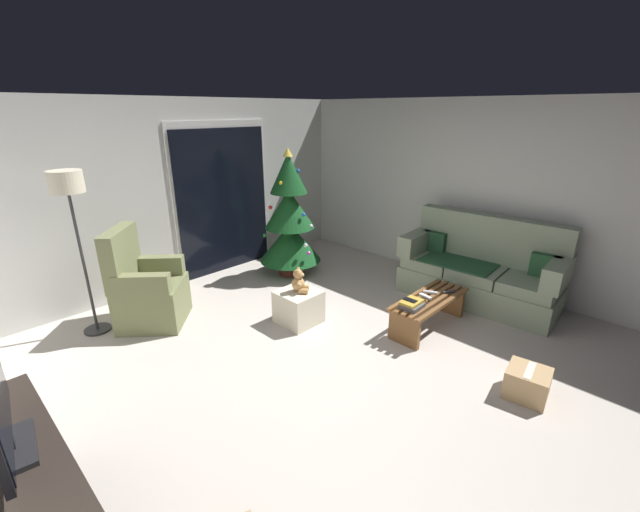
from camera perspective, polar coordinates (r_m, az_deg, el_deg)
The scene contains 19 objects.
ground_plane at distance 4.08m, azimuth 3.27°, elevation -15.11°, with size 7.00×7.00×0.00m, color #BCB2A8.
wall_back at distance 5.91m, azimuth -19.74°, elevation 8.18°, with size 5.72×0.12×2.50m, color beige.
wall_right at distance 5.93m, azimuth 22.16°, elevation 7.91°, with size 0.12×6.00×2.50m, color beige.
patio_door_frame at distance 6.21m, azimuth -13.50°, elevation 7.91°, with size 1.60×0.02×2.20m, color silver.
patio_door_glass at distance 6.20m, azimuth -13.38°, elevation 7.44°, with size 1.50×0.02×2.10m, color black.
couch at distance 5.56m, azimuth 21.64°, elevation -1.94°, with size 0.88×1.98×1.08m.
coffee_table at distance 4.73m, azimuth 15.11°, elevation -7.01°, with size 1.10×0.40×0.37m.
remote_graphite at distance 4.86m, azimuth 17.75°, elevation -4.82°, with size 0.04×0.16×0.02m, color #333338.
remote_white at distance 4.67m, azimuth 14.66°, elevation -5.51°, with size 0.04×0.16×0.02m, color silver.
remote_silver at distance 4.79m, azimuth 15.30°, elevation -4.95°, with size 0.04×0.16×0.02m, color #ADADB2.
remote_black at distance 4.58m, azimuth 13.71°, elevation -5.94°, with size 0.04×0.16×0.02m, color black.
book_stack at distance 4.40m, azimuth 12.83°, elevation -6.65°, with size 0.25×0.20×0.07m.
cell_phone at distance 4.40m, azimuth 12.61°, elevation -6.08°, with size 0.07×0.14×0.01m, color black.
christmas_tree at distance 5.89m, azimuth -4.32°, elevation 5.01°, with size 0.90×0.90×1.86m.
armchair at distance 5.02m, azimuth -23.28°, elevation -4.48°, with size 0.97×0.97×1.13m.
floor_lamp at distance 4.79m, azimuth -31.85°, elevation 6.91°, with size 0.32×0.32×1.78m.
ottoman at distance 4.72m, azimuth -3.04°, elevation -7.16°, with size 0.44×0.44×0.39m, color beige.
teddy_bear_honey at distance 4.58m, azimuth -2.98°, elevation -3.68°, with size 0.21×0.22×0.29m.
cardboard_box_taped_mid_floor at distance 4.06m, azimuth 27.21°, elevation -15.65°, with size 0.37×0.38×0.26m.
Camera 1 is at (-2.55, -2.15, 2.35)m, focal length 22.67 mm.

